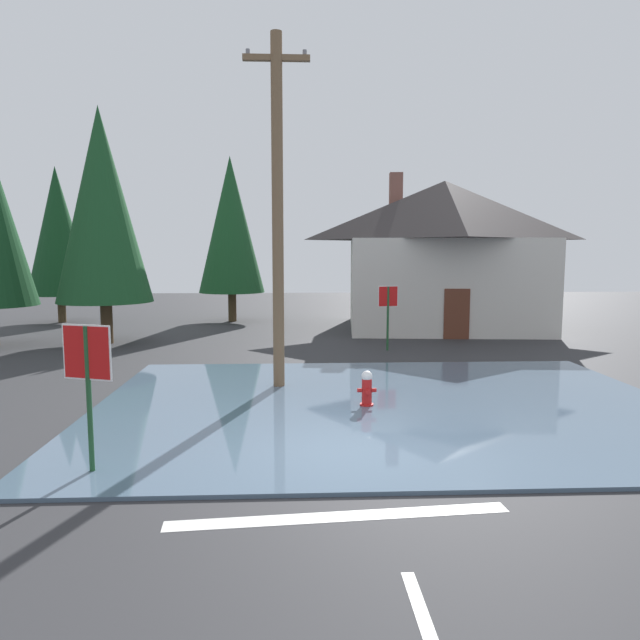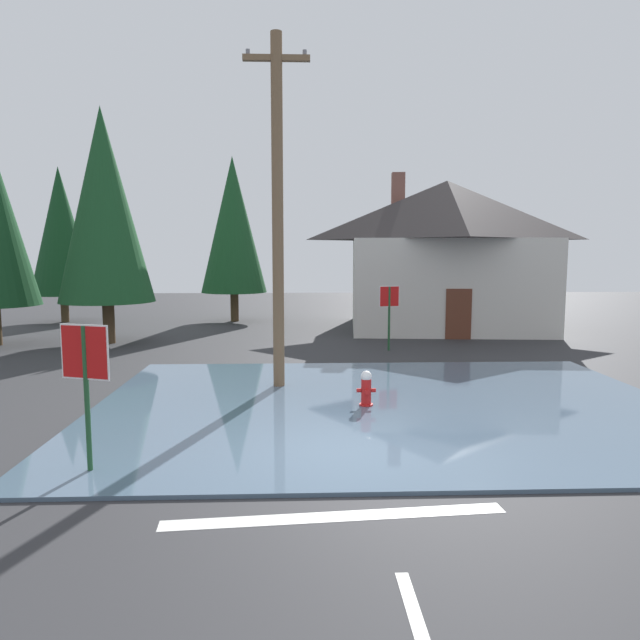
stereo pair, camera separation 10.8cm
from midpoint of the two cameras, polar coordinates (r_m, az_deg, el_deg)
The scene contains 11 objects.
ground_plane at distance 10.00m, azimuth 3.49°, elevation -13.53°, with size 80.00×80.00×0.10m, color #2D2D30.
flood_puddle at distance 13.07m, azimuth 6.87°, elevation -8.31°, with size 12.86×9.52×0.07m, color #4C6075.
lane_stop_bar at distance 7.89m, azimuth 1.97°, elevation -18.83°, with size 4.49×0.30×0.01m, color silver.
stop_sign_near at distance 9.41m, azimuth -21.85°, elevation -4.36°, with size 0.80×0.29×2.33m.
fire_hydrant at distance 12.77m, azimuth 4.83°, elevation -6.90°, with size 0.42×0.36×0.84m.
utility_pole at distance 14.36m, azimuth -3.99°, elevation 10.91°, with size 1.60×0.28×8.59m.
stop_sign_far at distance 20.20m, azimuth 7.01°, elevation 1.52°, with size 0.71×0.17×2.26m.
house at distance 26.64m, azimuth 12.40°, elevation 6.53°, with size 9.52×8.21×7.09m.
pine_tree_mid_left at distance 23.08m, azimuth -20.44°, elevation 10.53°, with size 3.48×3.48×8.71m.
pine_tree_short_left at distance 30.94m, azimuth -24.13°, elevation 7.98°, with size 3.01×3.01×7.53m.
pine_tree_far_center at distance 29.00m, azimuth -8.46°, elevation 9.25°, with size 3.23×3.23×8.08m.
Camera 2 is at (-0.90, -9.34, 3.40)m, focal length 32.40 mm.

